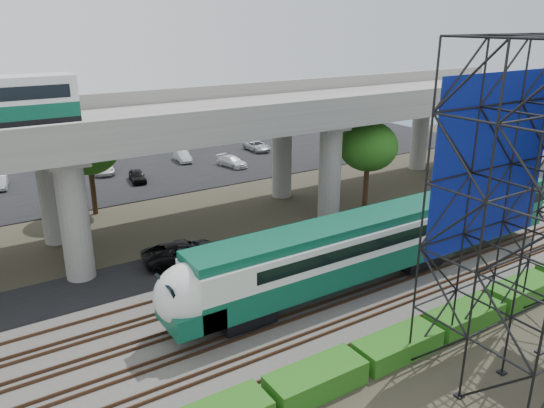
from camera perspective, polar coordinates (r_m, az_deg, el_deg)
ground at (r=29.85m, az=5.89°, el=-12.39°), size 140.00×140.00×0.00m
ballast_bed at (r=31.16m, az=3.59°, el=-10.65°), size 90.00×12.00×0.20m
service_road at (r=37.60m, az=-4.08°, el=-5.27°), size 90.00×5.00×0.08m
parking_lot at (r=58.17m, az=-15.31°, el=3.01°), size 90.00×18.00×0.08m
harbor_water at (r=78.93m, az=-20.30°, el=6.65°), size 140.00×40.00×0.03m
rail_tracks at (r=31.07m, az=3.59°, el=-10.36°), size 90.00×9.52×0.16m
commuter_train at (r=32.52m, az=10.13°, el=-4.11°), size 29.30×3.06×4.30m
overpass at (r=39.44m, az=-9.60°, el=8.17°), size 80.00×12.00×12.40m
hedge_strip at (r=27.51m, az=13.37°, el=-14.50°), size 34.60×1.80×1.20m
trees at (r=38.95m, az=-14.38°, el=3.69°), size 40.94×16.94×7.69m
suv at (r=36.19m, az=-9.56°, el=-5.14°), size 5.70×3.20×1.51m
parked_cars at (r=57.75m, az=-14.68°, el=3.62°), size 37.13×9.64×1.30m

